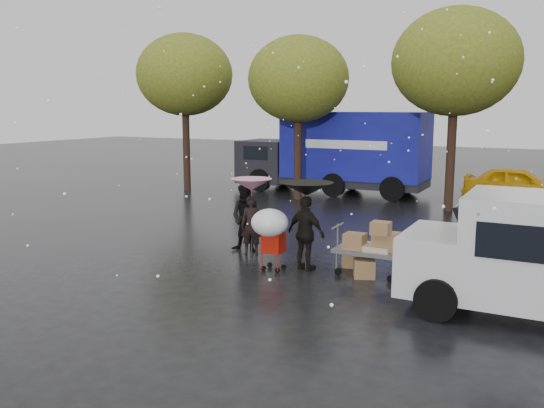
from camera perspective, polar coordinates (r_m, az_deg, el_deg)
The scene contains 13 objects.
ground at distance 13.28m, azimuth -2.04°, elevation -6.65°, with size 90.00×90.00×0.00m, color black.
person_pink at distance 14.57m, azimuth -2.04°, elevation -2.13°, with size 0.55×0.36×1.51m, color black.
person_middle at distance 14.87m, azimuth -2.53°, elevation -1.38°, with size 0.86×0.67×1.77m, color black.
person_black at distance 13.18m, azimuth 3.39°, elevation -2.91°, with size 1.01×0.42×1.73m, color black.
umbrella_pink at distance 14.40m, azimuth -2.07°, elevation 1.93°, with size 1.05×1.05×1.95m.
umbrella_black at distance 13.00m, azimuth 3.44°, elevation 1.50°, with size 1.22×1.22×2.04m.
vendor_cart at distance 12.94m, azimuth 9.94°, elevation -3.91°, with size 1.52×0.80×1.27m.
shopping_cart at distance 12.96m, azimuth -0.17°, elevation -2.21°, with size 0.84×0.84×1.46m.
blue_truck at distance 25.15m, azimuth 6.43°, elevation 5.08°, with size 8.30×2.60×3.50m.
box_ground_near at distance 12.88m, azimuth 9.13°, elevation -6.35°, with size 0.45×0.36×0.41m, color brown.
box_ground_far at distance 13.69m, azimuth 7.85°, elevation -5.54°, with size 0.41×0.32×0.32m, color brown.
yellow_taxi at distance 24.59m, azimuth 23.18°, elevation 1.79°, with size 1.66×4.12×1.40m, color #E3A30B.
tree_row at distance 22.18m, azimuth 9.95°, elevation 12.85°, with size 21.60×4.40×7.12m.
Camera 1 is at (6.30, -11.08, 3.72)m, focal length 38.00 mm.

